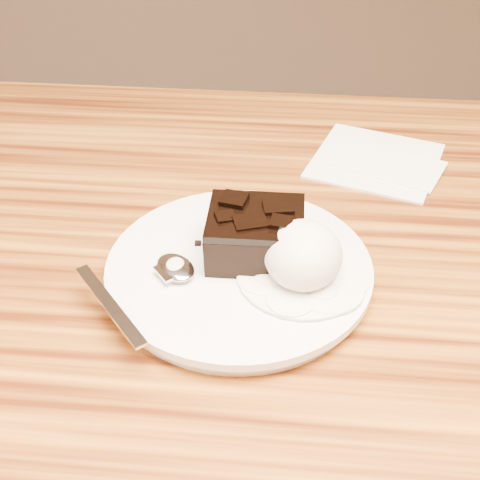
# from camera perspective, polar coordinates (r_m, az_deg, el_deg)

# --- Properties ---
(plate) EXTENTS (0.24, 0.24, 0.02)m
(plate) POSITION_cam_1_polar(r_m,az_deg,el_deg) (0.60, -0.09, -2.83)
(plate) COLOR silver
(plate) RESTS_ON dining_table
(brownie) EXTENTS (0.09, 0.08, 0.04)m
(brownie) POSITION_cam_1_polar(r_m,az_deg,el_deg) (0.60, 1.36, 0.23)
(brownie) COLOR black
(brownie) RESTS_ON plate
(ice_cream_scoop) EXTENTS (0.07, 0.07, 0.06)m
(ice_cream_scoop) POSITION_cam_1_polar(r_m,az_deg,el_deg) (0.57, 5.54, -1.32)
(ice_cream_scoop) COLOR white
(ice_cream_scoop) RESTS_ON plate
(melt_puddle) EXTENTS (0.12, 0.12, 0.00)m
(melt_puddle) POSITION_cam_1_polar(r_m,az_deg,el_deg) (0.58, 5.40, -3.10)
(melt_puddle) COLOR white
(melt_puddle) RESTS_ON plate
(spoon) EXTENTS (0.13, 0.15, 0.01)m
(spoon) POSITION_cam_1_polar(r_m,az_deg,el_deg) (0.59, -5.65, -2.52)
(spoon) COLOR silver
(spoon) RESTS_ON plate
(napkin) EXTENTS (0.18, 0.18, 0.01)m
(napkin) POSITION_cam_1_polar(r_m,az_deg,el_deg) (0.80, 11.77, 6.89)
(napkin) COLOR white
(napkin) RESTS_ON dining_table
(crumb_a) EXTENTS (0.01, 0.01, 0.00)m
(crumb_a) POSITION_cam_1_polar(r_m,az_deg,el_deg) (0.62, -3.69, -0.30)
(crumb_a) COLOR black
(crumb_a) RESTS_ON plate
(crumb_b) EXTENTS (0.01, 0.01, 0.00)m
(crumb_b) POSITION_cam_1_polar(r_m,az_deg,el_deg) (0.55, 5.25, -6.30)
(crumb_b) COLOR black
(crumb_b) RESTS_ON plate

